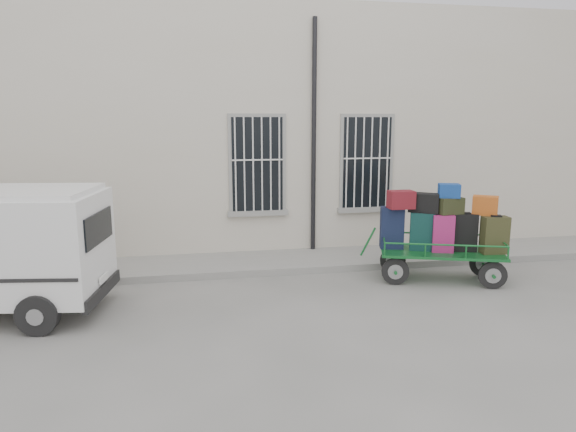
% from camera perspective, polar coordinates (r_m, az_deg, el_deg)
% --- Properties ---
extents(ground, '(80.00, 80.00, 0.00)m').
position_cam_1_polar(ground, '(9.82, 1.31, -8.93)').
color(ground, slate).
rests_on(ground, ground).
extents(building, '(24.00, 5.15, 6.00)m').
position_cam_1_polar(building, '(14.68, -3.16, 9.52)').
color(building, beige).
rests_on(building, ground).
extents(sidewalk, '(24.00, 1.70, 0.15)m').
position_cam_1_polar(sidewalk, '(11.86, -0.91, -5.07)').
color(sidewalk, gray).
rests_on(sidewalk, ground).
extents(luggage_cart, '(2.91, 1.83, 2.02)m').
position_cam_1_polar(luggage_cart, '(10.96, 16.52, -1.63)').
color(luggage_cart, black).
rests_on(luggage_cart, ground).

